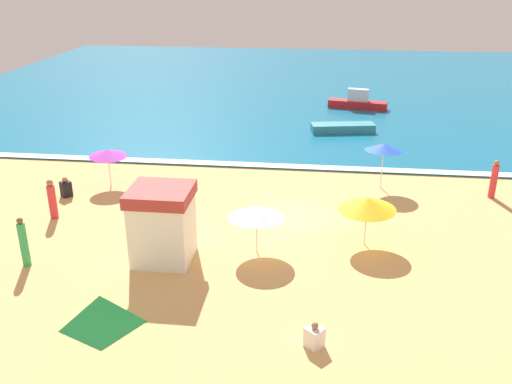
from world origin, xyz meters
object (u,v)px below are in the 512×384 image
object	(u,v)px
small_boat_1	(358,102)
beach_umbrella_5	(367,204)
beach_umbrella_0	(257,212)
beachgoer_5	(24,243)
beachgoer_0	(66,188)
beach_umbrella_1	(108,153)
beach_umbrella_2	(384,147)
beachgoer_4	(314,337)
small_boat_0	(343,128)
beachgoer_1	(494,180)
beach_tent	(101,311)
lifeguard_cabana	(162,224)
beachgoer_3	(52,200)

from	to	relation	value
small_boat_1	beach_umbrella_5	bearing A→B (deg)	-92.00
beach_umbrella_0	beachgoer_5	distance (m)	8.43
beachgoer_0	beachgoer_5	xyz separation A→B (m)	(1.35, -6.34, 0.50)
beach_umbrella_1	beach_umbrella_2	xyz separation A→B (m)	(13.15, 1.29, 0.38)
beachgoer_4	small_boat_0	bearing A→B (deg)	86.54
beachgoer_5	small_boat_1	xyz separation A→B (m)	(13.00, 24.80, -0.35)
beachgoer_4	beachgoer_5	world-z (taller)	beachgoer_5
beach_umbrella_1	beachgoer_1	distance (m)	18.22
beachgoer_0	beach_umbrella_0	bearing A→B (deg)	-24.63
small_boat_0	small_boat_1	world-z (taller)	small_boat_1
beach_umbrella_1	beachgoer_1	size ratio (longest dim) A/B	1.38
beachgoer_0	beachgoer_1	size ratio (longest dim) A/B	0.53
beachgoer_0	small_boat_1	xyz separation A→B (m)	(14.35, 18.46, 0.15)
beach_tent	beach_umbrella_5	bearing A→B (deg)	38.01
beachgoer_0	beachgoer_4	distance (m)	15.30
beachgoer_0	small_boat_1	bearing A→B (deg)	52.15
beach_umbrella_5	small_boat_0	world-z (taller)	beach_umbrella_5
lifeguard_cabana	beachgoer_1	size ratio (longest dim) A/B	1.54
lifeguard_cabana	beachgoer_1	bearing A→B (deg)	28.89
small_boat_1	beachgoer_4	bearing A→B (deg)	-95.19
beach_umbrella_2	beach_umbrella_5	world-z (taller)	beach_umbrella_2
beach_tent	beachgoer_0	distance (m)	11.02
lifeguard_cabana	beachgoer_4	size ratio (longest dim) A/B	3.44
beach_tent	beachgoer_0	world-z (taller)	beach_tent
beachgoer_0	beach_umbrella_2	bearing A→B (deg)	11.01
lifeguard_cabana	small_boat_1	xyz separation A→B (m)	(8.18, 23.74, -0.87)
beach_umbrella_2	beachgoer_0	bearing A→B (deg)	-168.99
beach_umbrella_1	beachgoer_3	bearing A→B (deg)	-105.15
beach_umbrella_2	beach_tent	size ratio (longest dim) A/B	1.00
beachgoer_0	beachgoer_3	distance (m)	2.44
lifeguard_cabana	beachgoer_4	xyz separation A→B (m)	(5.61, -4.48, -1.10)
beach_umbrella_1	small_boat_1	world-z (taller)	beach_umbrella_1
beachgoer_0	small_boat_1	distance (m)	23.38
beach_umbrella_5	beach_umbrella_2	bearing A→B (deg)	79.44
beach_umbrella_0	beach_umbrella_5	world-z (taller)	beach_umbrella_5
beachgoer_1	beach_umbrella_5	bearing A→B (deg)	-138.63
beach_tent	small_boat_1	bearing A→B (deg)	72.39
beach_umbrella_5	small_boat_1	xyz separation A→B (m)	(0.76, 21.68, -1.15)
beach_umbrella_0	small_boat_0	xyz separation A→B (m)	(3.61, 16.50, -1.32)
beach_umbrella_0	small_boat_0	distance (m)	16.94
beachgoer_3	small_boat_1	xyz separation A→B (m)	(13.84, 20.81, -0.28)
beach_umbrella_5	beach_tent	bearing A→B (deg)	-141.99
beach_umbrella_5	beachgoer_1	distance (m)	8.26
beach_umbrella_2	beachgoer_1	world-z (taller)	beach_umbrella_2
beach_umbrella_0	small_boat_0	world-z (taller)	beach_umbrella_0
beach_umbrella_2	beachgoer_1	distance (m)	5.21
beach_umbrella_0	beach_umbrella_1	size ratio (longest dim) A/B	0.90
beachgoer_5	small_boat_0	distance (m)	21.92
beach_umbrella_0	beach_tent	distance (m)	6.70
lifeguard_cabana	beach_umbrella_2	distance (m)	11.82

